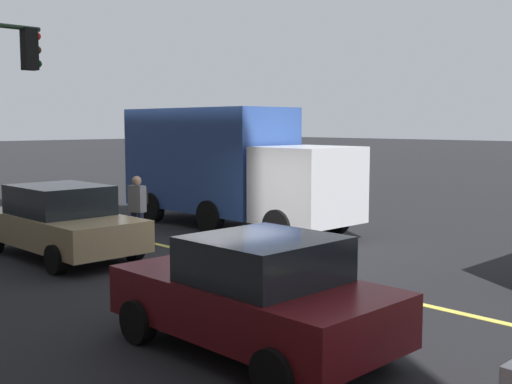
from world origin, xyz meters
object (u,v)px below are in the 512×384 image
at_px(car_maroon, 255,294).
at_px(pedestrian_with_backpack, 138,205).
at_px(truck_blue, 227,165).
at_px(car_tan, 61,221).

height_order(car_maroon, pedestrian_with_backpack, pedestrian_with_backpack).
relative_size(truck_blue, pedestrian_with_backpack, 4.49).
bearing_deg(car_maroon, truck_blue, -39.75).
xyz_separation_m(car_maroon, truck_blue, (7.99, -6.64, 1.03)).
bearing_deg(pedestrian_with_backpack, car_tan, 83.40).
distance_m(car_tan, pedestrian_with_backpack, 1.92).
xyz_separation_m(car_maroon, pedestrian_with_backpack, (7.16, -3.00, 0.24)).
xyz_separation_m(car_tan, truck_blue, (0.61, -5.54, 0.99)).
distance_m(car_maroon, pedestrian_with_backpack, 7.77).
height_order(car_tan, truck_blue, truck_blue).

